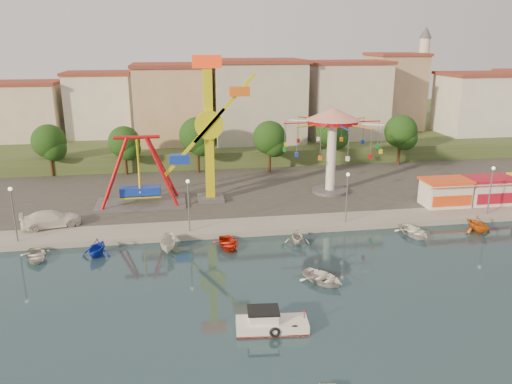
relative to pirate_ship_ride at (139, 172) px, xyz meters
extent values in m
plane|color=#132A34|center=(13.20, -22.25, -4.39)|extent=(200.00, 200.00, 0.00)
cube|color=#9E998E|center=(13.20, 39.75, -4.09)|extent=(200.00, 100.00, 0.60)
cube|color=#4C4944|center=(13.20, 7.75, -3.79)|extent=(90.00, 28.00, 0.01)
cube|color=#384C26|center=(13.20, 44.75, -2.89)|extent=(200.00, 60.00, 3.00)
cube|color=#59595E|center=(0.00, 0.00, -3.64)|extent=(10.00, 5.00, 0.30)
cube|color=#1533BB|center=(0.00, 0.00, -2.19)|extent=(4.50, 1.40, 1.00)
cylinder|color=#AE0D12|center=(0.00, 0.00, 4.01)|extent=(5.00, 0.40, 0.40)
cube|color=#59595E|center=(7.97, 0.34, -3.54)|extent=(3.00, 3.00, 0.50)
cube|color=yellow|center=(7.97, 0.34, 3.71)|extent=(1.00, 1.00, 15.00)
cube|color=#F8360D|center=(7.97, 0.34, 12.01)|extent=(3.20, 0.50, 1.40)
cylinder|color=yellow|center=(7.97, -0.46, 5.21)|extent=(3.20, 0.50, 3.20)
cube|color=yellow|center=(9.67, -0.66, 7.04)|extent=(7.06, 0.35, 7.57)
cube|color=#DF5B13|center=(11.37, -0.66, 8.87)|extent=(2.20, 1.20, 1.00)
cylinder|color=#59595E|center=(22.73, 1.18, -3.59)|extent=(4.40, 4.40, 0.40)
cylinder|color=white|center=(22.73, 1.18, 0.71)|extent=(1.10, 1.10, 9.00)
cylinder|color=#AE0D12|center=(22.73, 1.18, 5.01)|extent=(6.00, 6.00, 0.50)
cone|color=red|center=(22.73, 1.18, 5.91)|extent=(6.40, 6.40, 1.40)
cube|color=white|center=(34.09, -5.75, -2.39)|extent=(5.00, 3.00, 2.80)
cube|color=#F24715|center=(34.09, -5.75, -0.84)|extent=(5.40, 3.40, 0.25)
cube|color=red|center=(34.09, -7.45, -1.19)|extent=(5.00, 0.77, 0.43)
cube|color=white|center=(39.44, -5.75, -2.39)|extent=(5.00, 3.00, 2.80)
cube|color=#B00E23|center=(39.44, -5.75, -0.84)|extent=(5.40, 3.40, 0.25)
cube|color=red|center=(39.44, -7.45, -1.19)|extent=(5.00, 0.77, 0.43)
cylinder|color=#59595E|center=(-10.80, -9.25, -1.29)|extent=(0.14, 0.14, 5.00)
cylinder|color=#59595E|center=(5.20, -9.25, -1.29)|extent=(0.14, 0.14, 5.00)
cylinder|color=#59595E|center=(21.20, -9.25, -1.29)|extent=(0.14, 0.14, 5.00)
cylinder|color=#59595E|center=(37.20, -9.25, -1.29)|extent=(0.14, 0.14, 5.00)
cylinder|color=#382314|center=(-12.80, 14.72, -2.00)|extent=(0.44, 0.44, 3.60)
sphere|color=black|center=(-12.80, 14.72, 1.10)|extent=(4.60, 4.60, 4.60)
cylinder|color=#382314|center=(-2.80, 13.99, -2.09)|extent=(0.44, 0.44, 3.40)
sphere|color=black|center=(-2.80, 13.99, 0.83)|extent=(4.35, 4.35, 4.35)
cylinder|color=#382314|center=(7.20, 13.56, -1.83)|extent=(0.44, 0.44, 3.92)
sphere|color=black|center=(7.20, 13.56, 1.54)|extent=(5.02, 5.02, 5.02)
cylinder|color=#382314|center=(17.20, 12.11, -1.96)|extent=(0.44, 0.44, 3.66)
sphere|color=black|center=(17.20, 12.11, 1.18)|extent=(4.68, 4.68, 4.68)
cylinder|color=#382314|center=(27.20, 15.10, -1.89)|extent=(0.44, 0.44, 3.80)
sphere|color=black|center=(27.20, 15.10, 1.37)|extent=(4.86, 4.86, 4.86)
cylinder|color=#382314|center=(37.20, 13.28, -1.91)|extent=(0.44, 0.44, 3.77)
sphere|color=black|center=(37.20, 13.28, 1.33)|extent=(4.83, 4.83, 4.83)
cube|color=beige|center=(-20.17, 23.81, 4.54)|extent=(9.26, 9.53, 11.87)
cube|color=silver|center=(-8.13, 29.13, 2.92)|extent=(12.33, 9.01, 8.63)
cube|color=tan|center=(5.01, 29.71, 4.22)|extent=(11.95, 9.28, 11.23)
cube|color=beige|center=(18.80, 26.55, 3.20)|extent=(12.59, 10.50, 9.20)
cube|color=beige|center=(32.27, 29.95, 3.22)|extent=(10.75, 9.23, 9.24)
cube|color=tan|center=(45.57, 28.08, 4.21)|extent=(12.77, 10.96, 11.21)
cube|color=silver|center=(57.35, 26.52, 4.78)|extent=(8.23, 8.98, 12.36)
cylinder|color=silver|center=(49.20, 31.75, 6.61)|extent=(1.80, 1.80, 16.00)
cylinder|color=#59595E|center=(49.20, 31.75, 11.61)|extent=(2.80, 2.80, 0.30)
cone|color=#59595E|center=(49.20, 31.75, 15.61)|extent=(2.20, 2.20, 2.00)
cube|color=white|center=(10.06, -26.85, -4.11)|extent=(4.94, 2.25, 0.86)
cube|color=#AE0D12|center=(10.06, -26.85, -4.32)|extent=(4.94, 2.25, 0.15)
cube|color=white|center=(9.48, -26.75, -3.39)|extent=(2.04, 1.61, 0.86)
cube|color=black|center=(9.48, -26.75, -2.91)|extent=(2.25, 1.82, 0.12)
torus|color=black|center=(10.06, -27.80, -3.96)|extent=(0.74, 0.26, 0.73)
torus|color=black|center=(11.40, -27.76, -3.96)|extent=(0.74, 0.26, 0.73)
imported|color=white|center=(15.38, -20.73, -4.00)|extent=(4.39, 4.67, 0.79)
imported|color=white|center=(-8.50, -5.79, -2.97)|extent=(6.11, 3.73, 1.66)
imported|color=silver|center=(-8.46, -12.45, -4.03)|extent=(3.44, 4.13, 0.74)
imported|color=#1532BD|center=(-3.23, -12.45, -3.60)|extent=(3.32, 3.61, 1.59)
imported|color=silver|center=(3.13, -12.45, -3.71)|extent=(1.58, 3.65, 1.38)
imported|color=red|center=(8.63, -12.45, -4.02)|extent=(2.96, 3.89, 0.75)
imported|color=silver|center=(15.30, -12.45, -3.67)|extent=(2.94, 3.22, 1.45)
imported|color=white|center=(27.26, -12.45, -3.98)|extent=(3.46, 4.39, 0.82)
imported|color=#CE5B12|center=(34.08, -12.45, -3.57)|extent=(3.17, 3.52, 1.64)
camera|label=1|loc=(4.33, -55.57, 14.23)|focal=35.00mm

